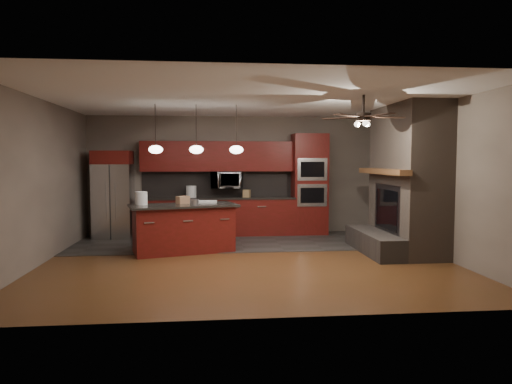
{
  "coord_description": "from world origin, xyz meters",
  "views": [
    {
      "loc": [
        -0.63,
        -7.94,
        1.76
      ],
      "look_at": [
        0.21,
        0.6,
        1.16
      ],
      "focal_mm": 32.0,
      "sensor_mm": 36.0,
      "label": 1
    }
  ],
  "objects": [
    {
      "name": "ceiling",
      "position": [
        0.0,
        0.0,
        2.8
      ],
      "size": [
        7.0,
        6.0,
        0.02
      ],
      "primitive_type": "cube",
      "color": "white",
      "rests_on": "back_wall"
    },
    {
      "name": "white_bucket",
      "position": [
        -1.95,
        0.8,
        1.04
      ],
      "size": [
        0.32,
        0.32,
        0.25
      ],
      "primitive_type": "cylinder",
      "rotation": [
        0.0,
        0.0,
        0.62
      ],
      "color": "white",
      "rests_on": "kitchen_island"
    },
    {
      "name": "paint_can",
      "position": [
        -0.95,
        0.6,
        0.98
      ],
      "size": [
        0.2,
        0.2,
        0.11
      ],
      "primitive_type": "cylinder",
      "rotation": [
        0.0,
        0.0,
        0.23
      ],
      "color": "#AFAFB4",
      "rests_on": "kitchen_island"
    },
    {
      "name": "oven_tower",
      "position": [
        1.7,
        2.69,
        1.19
      ],
      "size": [
        0.8,
        0.63,
        2.38
      ],
      "color": "maroon",
      "rests_on": "ground"
    },
    {
      "name": "paint_tray",
      "position": [
        -0.72,
        1.09,
        0.94
      ],
      "size": [
        0.42,
        0.31,
        0.04
      ],
      "primitive_type": "cube",
      "rotation": [
        0.0,
        0.0,
        -0.07
      ],
      "color": "silver",
      "rests_on": "kitchen_island"
    },
    {
      "name": "back_wall",
      "position": [
        0.0,
        3.0,
        1.4
      ],
      "size": [
        7.0,
        0.02,
        2.8
      ],
      "primitive_type": "cube",
      "color": "gray",
      "rests_on": "ground"
    },
    {
      "name": "right_wall",
      "position": [
        3.5,
        0.0,
        1.4
      ],
      "size": [
        0.02,
        6.0,
        2.8
      ],
      "primitive_type": "cube",
      "color": "gray",
      "rests_on": "ground"
    },
    {
      "name": "fireplace_column",
      "position": [
        3.04,
        0.4,
        1.3
      ],
      "size": [
        1.3,
        2.1,
        2.8
      ],
      "color": "brown",
      "rests_on": "ground"
    },
    {
      "name": "pendant_center",
      "position": [
        -0.9,
        0.7,
        1.96
      ],
      "size": [
        0.26,
        0.26,
        0.92
      ],
      "color": "black",
      "rests_on": "ceiling"
    },
    {
      "name": "cardboard_box",
      "position": [
        -1.18,
        0.97,
        0.99
      ],
      "size": [
        0.28,
        0.27,
        0.15
      ],
      "primitive_type": "cube",
      "rotation": [
        0.0,
        0.0,
        0.6
      ],
      "color": "#93694C",
      "rests_on": "kitchen_island"
    },
    {
      "name": "pendant_right",
      "position": [
        -0.15,
        0.7,
        1.96
      ],
      "size": [
        0.26,
        0.26,
        0.92
      ],
      "color": "black",
      "rests_on": "ceiling"
    },
    {
      "name": "slate_tile_patch",
      "position": [
        0.0,
        1.8,
        0.01
      ],
      "size": [
        7.0,
        2.4,
        0.01
      ],
      "primitive_type": "cube",
      "color": "#322F2D",
      "rests_on": "ground"
    },
    {
      "name": "ceiling_fan",
      "position": [
        1.8,
        -0.8,
        2.46
      ],
      "size": [
        1.27,
        1.33,
        0.41
      ],
      "color": "black",
      "rests_on": "ceiling"
    },
    {
      "name": "counter_box",
      "position": [
        0.2,
        2.65,
        0.99
      ],
      "size": [
        0.19,
        0.17,
        0.17
      ],
      "primitive_type": "cube",
      "rotation": [
        0.0,
        0.0,
        -0.43
      ],
      "color": "tan",
      "rests_on": "back_cabinetry"
    },
    {
      "name": "microwave",
      "position": [
        -0.27,
        2.75,
        1.3
      ],
      "size": [
        0.73,
        0.41,
        0.5
      ],
      "primitive_type": "imported",
      "color": "silver",
      "rests_on": "back_cabinetry"
    },
    {
      "name": "ground",
      "position": [
        0.0,
        0.0,
        0.0
      ],
      "size": [
        7.0,
        7.0,
        0.0
      ],
      "primitive_type": "plane",
      "color": "#58321A",
      "rests_on": "ground"
    },
    {
      "name": "left_wall",
      "position": [
        -3.5,
        0.0,
        1.4
      ],
      "size": [
        0.02,
        6.0,
        2.8
      ],
      "primitive_type": "cube",
      "color": "gray",
      "rests_on": "ground"
    },
    {
      "name": "back_cabinetry",
      "position": [
        -0.48,
        2.74,
        0.89
      ],
      "size": [
        3.59,
        0.64,
        2.2
      ],
      "color": "maroon",
      "rests_on": "ground"
    },
    {
      "name": "kitchen_island",
      "position": [
        -1.16,
        0.82,
        0.47
      ],
      "size": [
        2.16,
        1.4,
        0.92
      ],
      "rotation": [
        0.0,
        0.0,
        0.27
      ],
      "color": "maroon",
      "rests_on": "ground"
    },
    {
      "name": "refrigerator",
      "position": [
        -2.84,
        2.62,
        0.99
      ],
      "size": [
        0.84,
        0.75,
        1.97
      ],
      "color": "silver",
      "rests_on": "ground"
    },
    {
      "name": "counter_bucket",
      "position": [
        -1.09,
        2.7,
        1.04
      ],
      "size": [
        0.28,
        0.28,
        0.27
      ],
      "primitive_type": "cylinder",
      "rotation": [
        0.0,
        0.0,
        0.18
      ],
      "color": "silver",
      "rests_on": "back_cabinetry"
    },
    {
      "name": "pendant_left",
      "position": [
        -1.65,
        0.7,
        1.96
      ],
      "size": [
        0.26,
        0.26,
        0.92
      ],
      "color": "black",
      "rests_on": "ceiling"
    }
  ]
}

